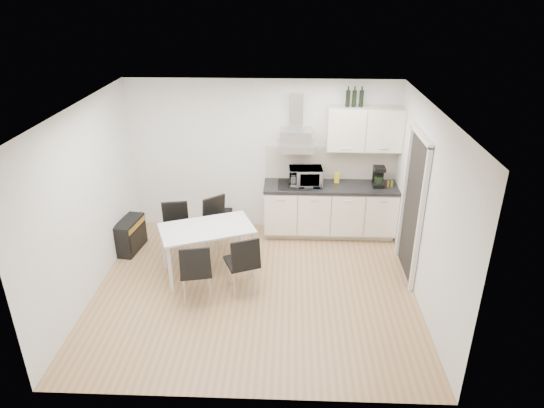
# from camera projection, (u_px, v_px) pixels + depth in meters

# --- Properties ---
(ground) EXTENTS (4.50, 4.50, 0.00)m
(ground) POSITION_uv_depth(u_px,v_px,m) (255.00, 289.00, 6.92)
(ground) COLOR tan
(ground) RESTS_ON ground
(wall_back) EXTENTS (4.50, 0.10, 2.60)m
(wall_back) POSITION_uv_depth(u_px,v_px,m) (263.00, 156.00, 8.19)
(wall_back) COLOR white
(wall_back) RESTS_ON ground
(wall_front) EXTENTS (4.50, 0.10, 2.60)m
(wall_front) POSITION_uv_depth(u_px,v_px,m) (238.00, 297.00, 4.56)
(wall_front) COLOR white
(wall_front) RESTS_ON ground
(wall_left) EXTENTS (0.10, 4.00, 2.60)m
(wall_left) POSITION_uv_depth(u_px,v_px,m) (86.00, 204.00, 6.46)
(wall_left) COLOR white
(wall_left) RESTS_ON ground
(wall_right) EXTENTS (0.10, 4.00, 2.60)m
(wall_right) POSITION_uv_depth(u_px,v_px,m) (426.00, 209.00, 6.29)
(wall_right) COLOR white
(wall_right) RESTS_ON ground
(ceiling) EXTENTS (4.50, 4.50, 0.00)m
(ceiling) POSITION_uv_depth(u_px,v_px,m) (252.00, 109.00, 5.83)
(ceiling) COLOR white
(ceiling) RESTS_ON wall_back
(doorway) EXTENTS (0.08, 1.04, 2.10)m
(doorway) POSITION_uv_depth(u_px,v_px,m) (412.00, 209.00, 6.90)
(doorway) COLOR white
(doorway) RESTS_ON ground
(kitchenette) EXTENTS (2.22, 0.64, 2.52)m
(kitchenette) POSITION_uv_depth(u_px,v_px,m) (333.00, 189.00, 8.10)
(kitchenette) COLOR beige
(kitchenette) RESTS_ON ground
(dining_table) EXTENTS (1.50, 1.19, 0.75)m
(dining_table) POSITION_uv_depth(u_px,v_px,m) (207.00, 233.00, 7.06)
(dining_table) COLOR white
(dining_table) RESTS_ON ground
(chair_far_left) EXTENTS (0.53, 0.58, 0.88)m
(chair_far_left) POSITION_uv_depth(u_px,v_px,m) (176.00, 232.00, 7.55)
(chair_far_left) COLOR black
(chair_far_left) RESTS_ON ground
(chair_far_right) EXTENTS (0.66, 0.67, 0.88)m
(chair_far_right) POSITION_uv_depth(u_px,v_px,m) (221.00, 225.00, 7.75)
(chair_far_right) COLOR black
(chair_far_right) RESTS_ON ground
(chair_near_left) EXTENTS (0.53, 0.58, 0.88)m
(chair_near_left) POSITION_uv_depth(u_px,v_px,m) (196.00, 270.00, 6.55)
(chair_near_left) COLOR black
(chair_near_left) RESTS_ON ground
(chair_near_right) EXTENTS (0.60, 0.63, 0.88)m
(chair_near_right) POSITION_uv_depth(u_px,v_px,m) (242.00, 263.00, 6.73)
(chair_near_right) COLOR black
(chair_near_right) RESTS_ON ground
(guitar_amp) EXTENTS (0.36, 0.67, 0.53)m
(guitar_amp) POSITION_uv_depth(u_px,v_px,m) (130.00, 235.00, 7.82)
(guitar_amp) COLOR black
(guitar_amp) RESTS_ON ground
(floor_speaker) EXTENTS (0.20, 0.18, 0.33)m
(floor_speaker) POSITION_uv_depth(u_px,v_px,m) (227.00, 218.00, 8.60)
(floor_speaker) COLOR black
(floor_speaker) RESTS_ON ground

